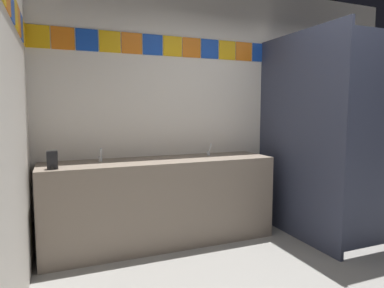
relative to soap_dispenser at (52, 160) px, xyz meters
The scene contains 7 objects.
wall_back 2.17m from the soap_dispenser, 13.88° to the left, with size 4.52×0.09×2.84m.
vanity_counter 1.17m from the soap_dispenser, ahead, with size 2.37×0.59×0.88m.
faucet_left 0.51m from the soap_dispenser, 31.06° to the left, with size 0.04×0.10×0.14m.
faucet_right 1.65m from the soap_dispenser, ahead, with size 0.04×0.10×0.14m.
soap_dispenser is the anchor object (origin of this frame).
stall_divider 2.66m from the soap_dispenser, 10.08° to the right, with size 0.92×1.37×2.22m.
toilet 3.00m from the soap_dispenser, ahead, with size 0.39×0.49×0.74m.
Camera 1 is at (-2.01, -1.81, 1.40)m, focal length 31.46 mm.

